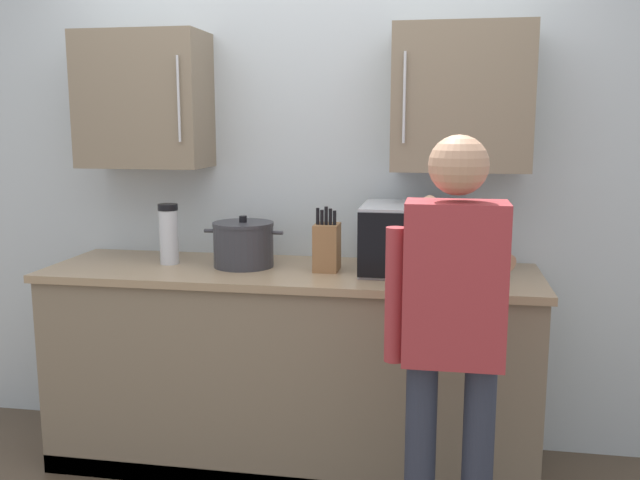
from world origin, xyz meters
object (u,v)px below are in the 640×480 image
at_px(thermos_flask, 169,234).
at_px(knife_block, 327,246).
at_px(stock_pot, 243,244).
at_px(person_figure, 452,323).
at_px(microwave_oven, 413,239).

xyz_separation_m(thermos_flask, knife_block, (0.77, -0.01, -0.03)).
bearing_deg(stock_pot, person_figure, -38.02).
bearing_deg(knife_block, person_figure, -52.69).
xyz_separation_m(microwave_oven, stock_pot, (-0.79, -0.01, -0.05)).
height_order(microwave_oven, person_figure, person_figure).
xyz_separation_m(microwave_oven, thermos_flask, (-1.15, -0.02, -0.01)).
height_order(stock_pot, person_figure, person_figure).
distance_m(thermos_flask, person_figure, 1.52).
bearing_deg(thermos_flask, knife_block, -1.10).
bearing_deg(thermos_flask, stock_pot, 0.60).
height_order(microwave_oven, stock_pot, microwave_oven).
relative_size(knife_block, person_figure, 0.19).
relative_size(stock_pot, person_figure, 0.24).
bearing_deg(microwave_oven, person_figure, -77.60).
xyz_separation_m(microwave_oven, knife_block, (-0.39, -0.03, -0.04)).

